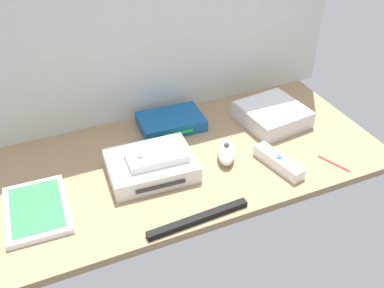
{
  "coord_description": "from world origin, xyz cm",
  "views": [
    {
      "loc": [
        -35.95,
        -83.12,
        70.44
      ],
      "look_at": [
        0.0,
        0.0,
        4.0
      ],
      "focal_mm": 40.99,
      "sensor_mm": 36.0,
      "label": 1
    }
  ],
  "objects_px": {
    "remote_wand": "(278,162)",
    "mini_computer": "(272,114)",
    "game_case": "(37,209)",
    "remote_classic_pad": "(156,156)",
    "sensor_bar": "(198,219)",
    "stylus_pen": "(334,163)",
    "game_console": "(151,166)",
    "remote_nunchuk": "(226,152)",
    "network_router": "(172,121)"
  },
  "relations": [
    {
      "from": "game_case",
      "to": "sensor_bar",
      "type": "height_order",
      "value": "game_case"
    },
    {
      "from": "network_router",
      "to": "remote_classic_pad",
      "type": "relative_size",
      "value": 1.26
    },
    {
      "from": "remote_nunchuk",
      "to": "remote_classic_pad",
      "type": "height_order",
      "value": "remote_classic_pad"
    },
    {
      "from": "network_router",
      "to": "game_console",
      "type": "bearing_deg",
      "value": -122.91
    },
    {
      "from": "mini_computer",
      "to": "game_case",
      "type": "bearing_deg",
      "value": -171.07
    },
    {
      "from": "mini_computer",
      "to": "remote_classic_pad",
      "type": "relative_size",
      "value": 1.28
    },
    {
      "from": "remote_classic_pad",
      "to": "sensor_bar",
      "type": "relative_size",
      "value": 0.62
    },
    {
      "from": "remote_wand",
      "to": "mini_computer",
      "type": "bearing_deg",
      "value": 50.4
    },
    {
      "from": "sensor_bar",
      "to": "network_router",
      "type": "bearing_deg",
      "value": 74.78
    },
    {
      "from": "game_console",
      "to": "sensor_bar",
      "type": "xyz_separation_m",
      "value": [
        0.04,
        -0.2,
        -0.01
      ]
    },
    {
      "from": "game_console",
      "to": "sensor_bar",
      "type": "relative_size",
      "value": 0.91
    },
    {
      "from": "mini_computer",
      "to": "remote_classic_pad",
      "type": "bearing_deg",
      "value": -167.46
    },
    {
      "from": "remote_wand",
      "to": "sensor_bar",
      "type": "height_order",
      "value": "remote_wand"
    },
    {
      "from": "stylus_pen",
      "to": "remote_nunchuk",
      "type": "bearing_deg",
      "value": 151.86
    },
    {
      "from": "remote_nunchuk",
      "to": "stylus_pen",
      "type": "bearing_deg",
      "value": -2.51
    },
    {
      "from": "game_case",
      "to": "remote_classic_pad",
      "type": "bearing_deg",
      "value": 6.22
    },
    {
      "from": "mini_computer",
      "to": "stylus_pen",
      "type": "height_order",
      "value": "mini_computer"
    },
    {
      "from": "remote_wand",
      "to": "remote_classic_pad",
      "type": "height_order",
      "value": "remote_classic_pad"
    },
    {
      "from": "mini_computer",
      "to": "stylus_pen",
      "type": "relative_size",
      "value": 2.09
    },
    {
      "from": "remote_classic_pad",
      "to": "sensor_bar",
      "type": "height_order",
      "value": "remote_classic_pad"
    },
    {
      "from": "remote_classic_pad",
      "to": "network_router",
      "type": "bearing_deg",
      "value": 61.15
    },
    {
      "from": "stylus_pen",
      "to": "sensor_bar",
      "type": "bearing_deg",
      "value": -173.67
    },
    {
      "from": "remote_wand",
      "to": "remote_classic_pad",
      "type": "relative_size",
      "value": 1.03
    },
    {
      "from": "sensor_bar",
      "to": "remote_classic_pad",
      "type": "bearing_deg",
      "value": 95.56
    },
    {
      "from": "network_router",
      "to": "stylus_pen",
      "type": "height_order",
      "value": "network_router"
    },
    {
      "from": "remote_nunchuk",
      "to": "stylus_pen",
      "type": "distance_m",
      "value": 0.28
    },
    {
      "from": "game_case",
      "to": "stylus_pen",
      "type": "relative_size",
      "value": 2.17
    },
    {
      "from": "game_console",
      "to": "remote_nunchuk",
      "type": "distance_m",
      "value": 0.2
    },
    {
      "from": "remote_classic_pad",
      "to": "sensor_bar",
      "type": "distance_m",
      "value": 0.2
    },
    {
      "from": "sensor_bar",
      "to": "stylus_pen",
      "type": "xyz_separation_m",
      "value": [
        0.4,
        0.04,
        -0.0
      ]
    },
    {
      "from": "game_console",
      "to": "remote_nunchuk",
      "type": "bearing_deg",
      "value": -3.43
    },
    {
      "from": "network_router",
      "to": "stylus_pen",
      "type": "relative_size",
      "value": 2.06
    },
    {
      "from": "remote_classic_pad",
      "to": "sensor_bar",
      "type": "xyz_separation_m",
      "value": [
        0.03,
        -0.19,
        -0.05
      ]
    },
    {
      "from": "network_router",
      "to": "remote_nunchuk",
      "type": "xyz_separation_m",
      "value": [
        0.07,
        -0.19,
        0.0
      ]
    },
    {
      "from": "game_console",
      "to": "game_case",
      "type": "height_order",
      "value": "game_console"
    },
    {
      "from": "remote_wand",
      "to": "stylus_pen",
      "type": "height_order",
      "value": "remote_wand"
    },
    {
      "from": "game_case",
      "to": "game_console",
      "type": "bearing_deg",
      "value": 7.99
    },
    {
      "from": "mini_computer",
      "to": "game_case",
      "type": "distance_m",
      "value": 0.69
    },
    {
      "from": "game_console",
      "to": "remote_wand",
      "type": "height_order",
      "value": "game_console"
    },
    {
      "from": "game_console",
      "to": "network_router",
      "type": "distance_m",
      "value": 0.21
    },
    {
      "from": "network_router",
      "to": "remote_wand",
      "type": "distance_m",
      "value": 0.33
    },
    {
      "from": "mini_computer",
      "to": "remote_nunchuk",
      "type": "relative_size",
      "value": 1.73
    },
    {
      "from": "mini_computer",
      "to": "sensor_bar",
      "type": "xyz_separation_m",
      "value": [
        -0.36,
        -0.28,
        -0.02
      ]
    },
    {
      "from": "game_console",
      "to": "remote_nunchuk",
      "type": "relative_size",
      "value": 2.0
    },
    {
      "from": "network_router",
      "to": "sensor_bar",
      "type": "xyz_separation_m",
      "value": [
        -0.08,
        -0.37,
        -0.01
      ]
    },
    {
      "from": "remote_nunchuk",
      "to": "network_router",
      "type": "bearing_deg",
      "value": 136.23
    },
    {
      "from": "mini_computer",
      "to": "game_case",
      "type": "xyz_separation_m",
      "value": [
        -0.68,
        -0.11,
        -0.02
      ]
    },
    {
      "from": "mini_computer",
      "to": "sensor_bar",
      "type": "bearing_deg",
      "value": -142.31
    },
    {
      "from": "remote_wand",
      "to": "remote_classic_pad",
      "type": "distance_m",
      "value": 0.31
    },
    {
      "from": "game_console",
      "to": "game_case",
      "type": "xyz_separation_m",
      "value": [
        -0.28,
        -0.03,
        -0.01
      ]
    }
  ]
}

